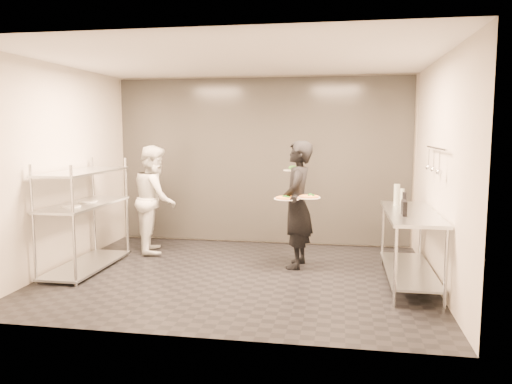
% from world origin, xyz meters
% --- Properties ---
extents(room_shell, '(5.00, 4.00, 2.80)m').
position_xyz_m(room_shell, '(0.00, 1.18, 1.40)').
color(room_shell, black).
rests_on(room_shell, ground).
extents(pass_rack, '(0.60, 1.60, 1.50)m').
position_xyz_m(pass_rack, '(-2.15, -0.00, 0.77)').
color(pass_rack, silver).
rests_on(pass_rack, ground).
extents(prep_counter, '(0.60, 1.80, 0.92)m').
position_xyz_m(prep_counter, '(2.18, 0.00, 0.63)').
color(prep_counter, silver).
rests_on(prep_counter, ground).
extents(utensil_rail, '(0.07, 1.20, 0.31)m').
position_xyz_m(utensil_rail, '(2.43, -0.00, 1.55)').
color(utensil_rail, silver).
rests_on(utensil_rail, room_shell).
extents(waiter, '(0.47, 0.68, 1.77)m').
position_xyz_m(waiter, '(0.73, 0.57, 0.88)').
color(waiter, black).
rests_on(waiter, ground).
extents(chef, '(0.86, 0.97, 1.68)m').
position_xyz_m(chef, '(-1.55, 1.10, 0.84)').
color(chef, silver).
rests_on(chef, ground).
extents(pizza_plate_near, '(0.35, 0.35, 0.05)m').
position_xyz_m(pizza_plate_near, '(0.61, 0.35, 1.00)').
color(pizza_plate_near, white).
rests_on(pizza_plate_near, waiter).
extents(pizza_plate_far, '(0.31, 0.31, 0.05)m').
position_xyz_m(pizza_plate_far, '(0.90, 0.37, 1.02)').
color(pizza_plate_far, white).
rests_on(pizza_plate_far, waiter).
extents(salad_plate, '(0.27, 0.27, 0.07)m').
position_xyz_m(salad_plate, '(0.64, 0.86, 1.36)').
color(salad_plate, white).
rests_on(salad_plate, waiter).
extents(pos_monitor, '(0.05, 0.24, 0.17)m').
position_xyz_m(pos_monitor, '(2.06, -0.27, 1.01)').
color(pos_monitor, black).
rests_on(pos_monitor, prep_counter).
extents(bottle_green, '(0.08, 0.08, 0.29)m').
position_xyz_m(bottle_green, '(2.05, 0.49, 1.06)').
color(bottle_green, gray).
rests_on(bottle_green, prep_counter).
extents(bottle_clear, '(0.06, 0.06, 0.19)m').
position_xyz_m(bottle_clear, '(2.16, 0.80, 1.02)').
color(bottle_clear, gray).
rests_on(bottle_clear, prep_counter).
extents(bottle_dark, '(0.06, 0.06, 0.20)m').
position_xyz_m(bottle_dark, '(2.14, 0.36, 1.02)').
color(bottle_dark, black).
rests_on(bottle_dark, prep_counter).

